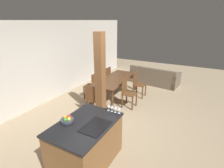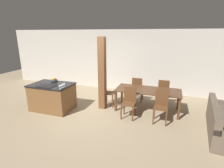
% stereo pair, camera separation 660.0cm
% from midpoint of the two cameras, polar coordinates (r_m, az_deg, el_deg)
% --- Properties ---
extents(ground_plane, '(16.00, 16.00, 0.00)m').
position_cam_midpoint_polar(ground_plane, '(4.43, -43.03, -22.46)').
color(ground_plane, '#9E896B').
extents(wall_back, '(11.20, 0.08, 2.70)m').
position_cam_midpoint_polar(wall_back, '(6.30, -54.02, 0.07)').
color(wall_back, beige).
rests_on(wall_back, ground_plane).
extents(kitchen_island, '(1.38, 0.95, 0.91)m').
position_cam_midpoint_polar(kitchen_island, '(3.95, -63.87, -26.05)').
color(kitchen_island, brown).
rests_on(kitchen_island, ground_plane).
extents(fruit_bowl, '(0.25, 0.25, 0.11)m').
position_cam_midpoint_polar(fruit_bowl, '(4.00, -67.88, -18.22)').
color(fruit_bowl, '#383D47').
rests_on(fruit_bowl, kitchen_island).
extents(wine_glass_near, '(0.07, 0.07, 0.14)m').
position_cam_midpoint_polar(wine_glass_near, '(3.24, -56.22, -19.54)').
color(wine_glass_near, silver).
rests_on(wine_glass_near, kitchen_island).
extents(wine_glass_middle, '(0.07, 0.07, 0.14)m').
position_cam_midpoint_polar(wine_glass_middle, '(3.31, -56.39, -18.85)').
color(wine_glass_middle, silver).
rests_on(wine_glass_middle, kitchen_island).
extents(wine_glass_far, '(0.07, 0.07, 0.14)m').
position_cam_midpoint_polar(wine_glass_far, '(3.38, -56.56, -18.19)').
color(wine_glass_far, silver).
rests_on(wine_glass_far, kitchen_island).
extents(wine_glass_end, '(0.07, 0.07, 0.14)m').
position_cam_midpoint_polar(wine_glass_end, '(3.46, -56.71, -17.57)').
color(wine_glass_end, silver).
rests_on(wine_glass_end, kitchen_island).
extents(dining_table, '(2.13, 0.93, 0.73)m').
position_cam_midpoint_polar(dining_table, '(5.17, -29.73, -5.10)').
color(dining_table, '#51331E').
rests_on(dining_table, ground_plane).
extents(dining_chair_near_left, '(0.40, 0.40, 0.95)m').
position_cam_midpoint_polar(dining_chair_near_left, '(4.48, -29.69, -10.98)').
color(dining_chair_near_left, brown).
rests_on(dining_chair_near_left, ground_plane).
extents(dining_chair_near_right, '(0.40, 0.40, 0.95)m').
position_cam_midpoint_polar(dining_chair_near_right, '(4.95, -20.48, -6.53)').
color(dining_chair_near_right, brown).
rests_on(dining_chair_near_right, ground_plane).
extents(dining_chair_far_left, '(0.40, 0.40, 0.95)m').
position_cam_midpoint_polar(dining_chair_far_left, '(5.62, -37.37, -6.41)').
color(dining_chair_far_left, brown).
rests_on(dining_chair_far_left, ground_plane).
extents(dining_chair_far_right, '(0.40, 0.40, 0.95)m').
position_cam_midpoint_polar(dining_chair_far_right, '(6.00, -29.29, -3.22)').
color(dining_chair_far_right, brown).
rests_on(dining_chair_far_right, ground_plane).
extents(dining_chair_head_end, '(0.40, 0.40, 0.95)m').
position_cam_midpoint_polar(dining_chair_head_end, '(4.77, -44.15, -12.49)').
color(dining_chair_head_end, brown).
rests_on(dining_chair_head_end, ground_plane).
extents(couch, '(1.13, 2.16, 0.77)m').
position_cam_midpoint_polar(couch, '(6.06, -7.42, -2.85)').
color(couch, brown).
rests_on(couch, ground_plane).
extents(timber_post, '(0.23, 0.23, 2.44)m').
position_cam_midpoint_polar(timber_post, '(4.19, -46.03, -5.85)').
color(timber_post, brown).
rests_on(timber_post, ground_plane).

